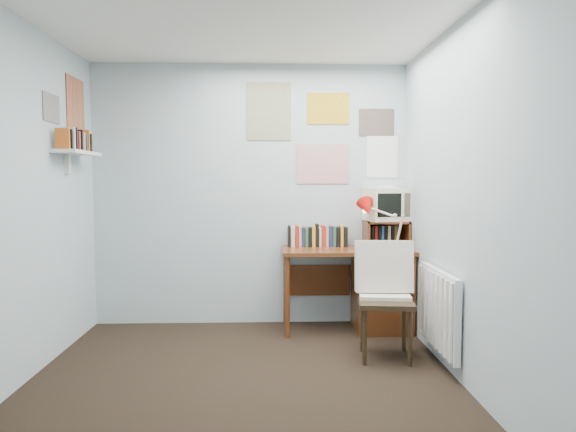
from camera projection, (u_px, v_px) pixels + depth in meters
name	position (u px, v px, depth m)	size (l,w,h in m)	color
ground	(241.00, 397.00, 3.29)	(3.50, 3.50, 0.00)	black
back_wall	(250.00, 195.00, 4.95)	(3.00, 0.02, 2.50)	#ABBDC4
right_wall	(476.00, 203.00, 3.26)	(0.02, 3.50, 2.50)	#ABBDC4
desk	(375.00, 286.00, 4.78)	(1.20, 0.55, 0.76)	#5E2F15
desk_chair	(385.00, 302.00, 3.98)	(0.45, 0.44, 0.89)	black
desk_lamp	(404.00, 228.00, 4.54)	(0.30, 0.25, 0.42)	red
tv_riser	(386.00, 234.00, 4.86)	(0.40, 0.30, 0.25)	#5E2F15
crt_tv	(386.00, 203.00, 4.86)	(0.36, 0.33, 0.34)	beige
book_row	(319.00, 235.00, 4.91)	(0.60, 0.14, 0.22)	#5E2F15
radiator	(439.00, 310.00, 3.86)	(0.09, 0.80, 0.60)	white
wall_shelf	(77.00, 153.00, 4.23)	(0.20, 0.62, 0.24)	white
posters_back	(323.00, 133.00, 4.93)	(1.20, 0.01, 0.90)	white
posters_left	(64.00, 106.00, 4.20)	(0.01, 0.70, 0.60)	white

